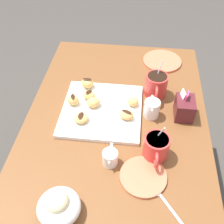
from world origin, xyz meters
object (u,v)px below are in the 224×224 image
at_px(pastry_plate_square, 102,110).
at_px(coffee_mug_red_right, 156,147).
at_px(cream_pitcher_white, 152,108).
at_px(chocolate_sauce_pitcher, 111,157).
at_px(saucer_coral_right, 143,176).
at_px(beignet_1, 81,118).
at_px(coffee_mug_red_left, 156,85).
at_px(dining_table, 116,139).
at_px(beignet_6, 87,83).
at_px(beignet_3, 93,102).
at_px(ice_cream_bowl, 59,206).
at_px(beignet_5, 73,100).
at_px(beignet_2, 89,95).
at_px(saucer_coral_left, 162,61).
at_px(beignet_4, 133,101).
at_px(sugar_caddy, 184,108).
at_px(beignet_0, 127,115).

bearing_deg(pastry_plate_square, coffee_mug_red_right, 48.08).
height_order(cream_pitcher_white, chocolate_sauce_pitcher, cream_pitcher_white).
xyz_separation_m(saucer_coral_right, beignet_1, (-0.21, -0.24, 0.03)).
bearing_deg(coffee_mug_red_left, saucer_coral_right, -5.16).
height_order(dining_table, saucer_coral_right, saucer_coral_right).
distance_m(coffee_mug_red_left, beignet_6, 0.29).
xyz_separation_m(coffee_mug_red_right, beignet_3, (-0.20, -0.24, -0.01)).
height_order(saucer_coral_right, beignet_6, beignet_6).
distance_m(coffee_mug_red_right, ice_cream_bowl, 0.36).
bearing_deg(beignet_6, beignet_3, 21.53).
bearing_deg(saucer_coral_right, beignet_5, -135.44).
relative_size(dining_table, beignet_6, 19.24).
bearing_deg(pastry_plate_square, coffee_mug_red_left, 121.26).
height_order(ice_cream_bowl, beignet_6, ice_cream_bowl).
height_order(coffee_mug_red_left, beignet_2, coffee_mug_red_left).
bearing_deg(beignet_1, saucer_coral_left, 144.68).
bearing_deg(coffee_mug_red_left, chocolate_sauce_pitcher, -22.02).
xyz_separation_m(dining_table, beignet_4, (-0.06, 0.06, 0.17)).
distance_m(pastry_plate_square, sugar_caddy, 0.32).
distance_m(pastry_plate_square, beignet_5, 0.12).
relative_size(coffee_mug_red_right, beignet_5, 3.04).
xyz_separation_m(beignet_0, beignet_2, (-0.09, -0.16, -0.00)).
bearing_deg(chocolate_sauce_pitcher, saucer_coral_left, 163.29).
bearing_deg(ice_cream_bowl, pastry_plate_square, 171.47).
height_order(dining_table, beignet_4, beignet_4).
xyz_separation_m(beignet_2, beignet_3, (0.04, 0.03, 0.00)).
relative_size(dining_table, coffee_mug_red_left, 7.09).
xyz_separation_m(cream_pitcher_white, beignet_1, (0.08, -0.26, -0.01)).
xyz_separation_m(dining_table, saucer_coral_right, (0.25, 0.11, 0.14)).
distance_m(cream_pitcher_white, beignet_0, 0.10).
bearing_deg(beignet_4, beignet_3, -81.37).
xyz_separation_m(coffee_mug_red_left, saucer_coral_left, (-0.24, 0.03, -0.05)).
bearing_deg(saucer_coral_right, beignet_6, -148.02).
distance_m(ice_cream_bowl, beignet_1, 0.35).
xyz_separation_m(saucer_coral_right, beignet_3, (-0.29, -0.21, 0.03)).
bearing_deg(beignet_6, saucer_coral_left, 126.92).
relative_size(pastry_plate_square, beignet_0, 5.59).
bearing_deg(beignet_2, coffee_mug_red_right, 47.81).
relative_size(ice_cream_bowl, beignet_0, 2.26).
distance_m(cream_pitcher_white, sugar_caddy, 0.12).
distance_m(saucer_coral_left, beignet_0, 0.43).
relative_size(coffee_mug_red_right, ice_cream_bowl, 1.08).
xyz_separation_m(sugar_caddy, beignet_4, (-0.02, -0.20, -0.01)).
distance_m(beignet_1, beignet_6, 0.20).
distance_m(cream_pitcher_white, beignet_2, 0.26).
xyz_separation_m(dining_table, chocolate_sauce_pitcher, (0.20, 0.00, 0.17)).
xyz_separation_m(pastry_plate_square, saucer_coral_right, (0.28, 0.17, -0.00)).
xyz_separation_m(pastry_plate_square, sugar_caddy, (-0.02, 0.32, 0.03)).
relative_size(pastry_plate_square, beignet_3, 5.94).
distance_m(chocolate_sauce_pitcher, beignet_1, 0.21).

